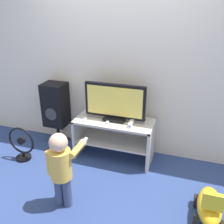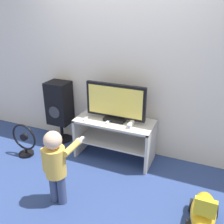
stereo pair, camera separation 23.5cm
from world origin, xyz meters
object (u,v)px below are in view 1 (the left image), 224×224
(game_console, at_px, (131,123))
(child, at_px, (61,164))
(speaker_tower, at_px, (56,106))
(floor_fan, at_px, (22,145))
(television, at_px, (115,103))
(ride_on_toy, at_px, (210,206))
(remote_primary, at_px, (85,119))
(remote_secondary, at_px, (108,122))

(game_console, distance_m, child, 1.09)
(speaker_tower, distance_m, floor_fan, 0.74)
(television, height_order, floor_fan, television)
(speaker_tower, bearing_deg, game_console, -9.05)
(speaker_tower, bearing_deg, ride_on_toy, -22.17)
(speaker_tower, relative_size, floor_fan, 1.95)
(remote_primary, height_order, floor_fan, remote_primary)
(speaker_tower, bearing_deg, television, -5.93)
(game_console, bearing_deg, child, -116.38)
(remote_primary, distance_m, remote_secondary, 0.32)
(game_console, height_order, remote_primary, game_console)
(television, bearing_deg, speaker_tower, 174.07)
(child, distance_m, ride_on_toy, 1.55)
(ride_on_toy, bearing_deg, television, 147.36)
(remote_primary, bearing_deg, child, -80.77)
(remote_primary, height_order, ride_on_toy, remote_primary)
(remote_primary, relative_size, ride_on_toy, 0.24)
(speaker_tower, bearing_deg, child, -57.82)
(game_console, height_order, remote_secondary, game_console)
(remote_secondary, relative_size, ride_on_toy, 0.24)
(game_console, relative_size, remote_primary, 1.42)
(floor_fan, bearing_deg, remote_primary, 22.62)
(remote_secondary, relative_size, floor_fan, 0.27)
(game_console, relative_size, child, 0.22)
(ride_on_toy, bearing_deg, game_console, 144.67)
(remote_primary, distance_m, speaker_tower, 0.64)
(child, height_order, speaker_tower, speaker_tower)
(television, xyz_separation_m, speaker_tower, (-0.97, 0.10, -0.21))
(game_console, distance_m, ride_on_toy, 1.31)
(speaker_tower, xyz_separation_m, floor_fan, (-0.23, -0.59, -0.39))
(television, distance_m, floor_fan, 1.42)
(game_console, distance_m, floor_fan, 1.55)
(child, bearing_deg, speaker_tower, 122.18)
(game_console, distance_m, speaker_tower, 1.24)
(remote_secondary, bearing_deg, television, 62.05)
(remote_primary, xyz_separation_m, child, (0.15, -0.93, -0.07))
(game_console, relative_size, remote_secondary, 1.42)
(television, distance_m, remote_primary, 0.47)
(remote_primary, relative_size, child, 0.15)
(remote_secondary, distance_m, floor_fan, 1.25)
(child, relative_size, ride_on_toy, 1.59)
(remote_secondary, bearing_deg, speaker_tower, 166.79)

